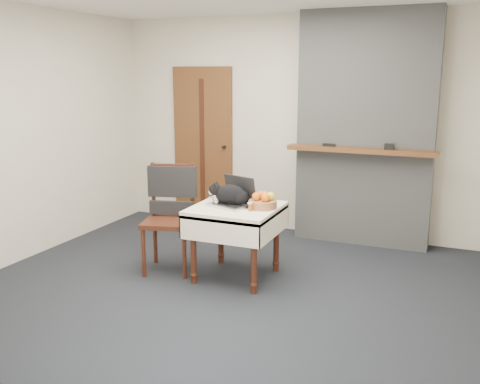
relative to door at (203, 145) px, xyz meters
The scene contains 12 objects.
ground 2.52m from the door, 58.72° to the right, with size 4.50×4.50×0.00m, color black.
room_shell 2.07m from the door, 51.56° to the right, with size 4.52×4.01×2.61m.
door is the anchor object (origin of this frame).
chimney 2.12m from the door, ahead, with size 1.62×0.48×2.60m.
side_table 2.15m from the door, 54.86° to the right, with size 0.78×0.78×0.70m.
laptop 2.07m from the door, 55.15° to the right, with size 0.45×0.41×0.27m.
cat 2.08m from the door, 55.85° to the right, with size 0.47×0.21×0.23m.
cream_jar 1.99m from the door, 60.95° to the right, with size 0.06×0.06×0.07m, color white.
pill_bottle 2.32m from the door, 52.62° to the right, with size 0.04×0.04×0.08m.
fruit_basket 2.24m from the door, 48.88° to the right, with size 0.26×0.26×0.15m.
desk_clutter 2.18m from the door, 50.85° to the right, with size 0.15×0.02×0.01m, color black.
chair 1.82m from the door, 73.63° to the right, with size 0.58×0.57×1.05m.
Camera 1 is at (1.94, -4.20, 1.92)m, focal length 40.00 mm.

